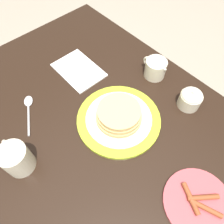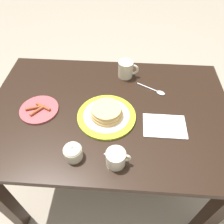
% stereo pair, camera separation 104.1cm
% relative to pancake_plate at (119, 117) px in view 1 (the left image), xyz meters
% --- Properties ---
extents(ground_plane, '(8.00, 8.00, 0.00)m').
position_rel_pancake_plate_xyz_m(ground_plane, '(0.01, 0.05, -0.80)').
color(ground_plane, gray).
extents(dining_table, '(1.23, 0.82, 0.78)m').
position_rel_pancake_plate_xyz_m(dining_table, '(0.01, 0.05, -0.16)').
color(dining_table, black).
rests_on(dining_table, ground_plane).
extents(pancake_plate, '(0.29, 0.29, 0.06)m').
position_rel_pancake_plate_xyz_m(pancake_plate, '(0.00, 0.00, 0.00)').
color(pancake_plate, '#AAC628').
rests_on(pancake_plate, dining_table).
extents(side_plate_bacon, '(0.19, 0.19, 0.02)m').
position_rel_pancake_plate_xyz_m(side_plate_bacon, '(-0.34, 0.02, -0.02)').
color(side_plate_bacon, '#B2474C').
rests_on(side_plate_bacon, dining_table).
extents(coffee_mug, '(0.12, 0.08, 0.10)m').
position_rel_pancake_plate_xyz_m(coffee_mug, '(0.09, 0.33, 0.03)').
color(coffee_mug, beige).
rests_on(coffee_mug, dining_table).
extents(creamer_pitcher, '(0.11, 0.08, 0.08)m').
position_rel_pancake_plate_xyz_m(creamer_pitcher, '(0.06, -0.25, 0.02)').
color(creamer_pitcher, beige).
rests_on(creamer_pitcher, dining_table).
extents(sugar_bowl, '(0.08, 0.08, 0.08)m').
position_rel_pancake_plate_xyz_m(sugar_bowl, '(-0.12, -0.23, 0.01)').
color(sugar_bowl, beige).
rests_on(sugar_bowl, dining_table).
extents(napkin, '(0.20, 0.14, 0.01)m').
position_rel_pancake_plate_xyz_m(napkin, '(0.28, -0.04, -0.02)').
color(napkin, white).
rests_on(napkin, dining_table).
extents(spoon, '(0.15, 0.10, 0.01)m').
position_rel_pancake_plate_xyz_m(spoon, '(0.25, 0.20, -0.02)').
color(spoon, silver).
rests_on(spoon, dining_table).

